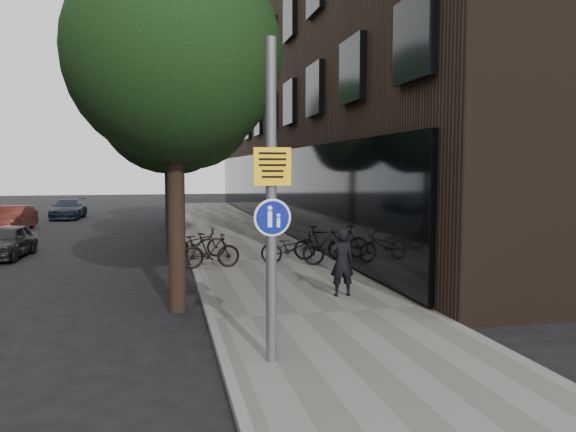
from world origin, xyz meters
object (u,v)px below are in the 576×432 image
object	(u,v)px
signpost	(271,201)
parked_bike_facade_near	(292,248)
pedestrian	(342,262)
parked_car_near	(6,241)

from	to	relation	value
signpost	parked_bike_facade_near	xyz separation A→B (m)	(2.20, 8.16, -1.89)
pedestrian	parked_car_near	distance (m)	12.30
signpost	parked_bike_facade_near	distance (m)	8.67
parked_car_near	parked_bike_facade_near	bearing A→B (deg)	-19.69
parked_bike_facade_near	parked_car_near	size ratio (longest dim) A/B	0.58
signpost	pedestrian	size ratio (longest dim) A/B	3.09
signpost	parked_car_near	distance (m)	14.05
parked_bike_facade_near	parked_car_near	distance (m)	9.78
parked_car_near	pedestrian	bearing A→B (deg)	-37.93
signpost	pedestrian	distance (m)	4.82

